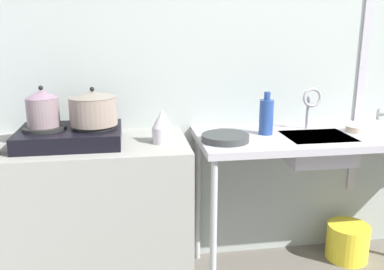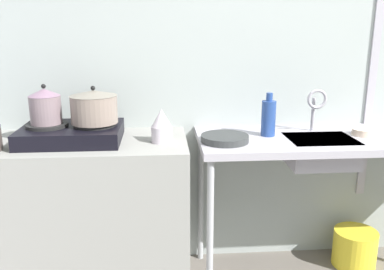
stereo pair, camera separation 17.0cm
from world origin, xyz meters
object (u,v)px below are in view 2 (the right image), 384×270
Objects in this scene: sink_basin at (320,151)px; bucket_on_floor at (355,248)px; pot_on_left_burner at (45,106)px; pot_on_right_burner at (94,107)px; bottle_by_sink at (268,117)px; small_bowl_on_drainboard at (364,132)px; faucet at (316,103)px; frying_pan at (225,138)px; stove at (72,133)px; percolator at (162,126)px.

bucket_on_floor is (0.34, 0.14, -0.70)m from sink_basin.
bucket_on_floor is (1.83, 0.09, -0.97)m from pot_on_left_burner.
pot_on_right_burner reaches higher than bottle_by_sink.
pot_on_left_burner is at bearing -179.84° from small_bowl_on_drainboard.
pot_on_left_burner reaches higher than bottle_by_sink.
pot_on_left_burner is 0.25m from pot_on_right_burner.
pot_on_right_burner is 0.96m from bottle_by_sink.
faucet is 0.32m from small_bowl_on_drainboard.
bucket_on_floor is at bearing 10.68° from frying_pan.
faucet is at bearing 4.25° from pot_on_right_burner.
stove is 2.06× the size of faucet.
bottle_by_sink is at bearing 2.17° from pot_on_right_burner.
faucet is 0.94× the size of bucket_on_floor.
stove is at bearing 177.92° from sink_basin.
stove reaches higher than sink_basin.
pot_on_left_burner is 2.08m from bucket_on_floor.
small_bowl_on_drainboard is (0.82, 0.08, -0.00)m from frying_pan.
small_bowl_on_drainboard is 0.80m from bucket_on_floor.
pot_on_left_burner is at bearing 180.00° from pot_on_right_burner.
percolator is 1.32× the size of small_bowl_on_drainboard.
stove is 1.43× the size of sink_basin.
percolator is at bearing -177.13° from small_bowl_on_drainboard.
bottle_by_sink is at bearing 1.72° from pot_on_left_burner.
sink_basin is at bearing -157.13° from bucket_on_floor.
pot_on_right_burner is 1.27m from sink_basin.
stove is 0.19m from pot_on_right_burner.
bottle_by_sink is at bearing 8.44° from percolator.
stove is at bearing 174.97° from frying_pan.
pot_on_right_burner reaches higher than frying_pan.
faucet reaches higher than small_bowl_on_drainboard.
small_bowl_on_drainboard is at bearing 0.16° from pot_on_left_burner.
stove is 0.20m from pot_on_left_burner.
pot_on_right_burner reaches higher than small_bowl_on_drainboard.
faucet is (0.89, 0.15, 0.09)m from percolator.
faucet reaches higher than sink_basin.
stove is at bearing -176.14° from faucet.
sink_basin is 2.70× the size of small_bowl_on_drainboard.
stove is 2.92× the size of percolator.
bucket_on_floor is at bearing 3.42° from pot_on_right_burner.
pot_on_right_burner is 1.25m from faucet.
faucet is (1.25, 0.09, -0.02)m from pot_on_right_burner.
sink_basin is 1.43× the size of frying_pan.
pot_on_right_burner is at bearing -176.58° from bucket_on_floor.
pot_on_left_burner reaches higher than stove.
faucet is at bearing 9.27° from percolator.
frying_pan is (-0.54, -0.02, 0.09)m from sink_basin.
pot_on_left_burner is 1.22m from bottle_by_sink.
percolator is 1.16m from small_bowl_on_drainboard.
stove reaches higher than small_bowl_on_drainboard.
sink_basin is (0.88, 0.00, -0.16)m from percolator.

